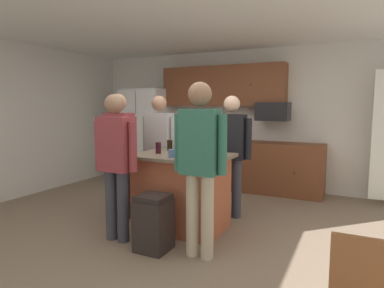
{
  "coord_description": "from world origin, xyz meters",
  "views": [
    {
      "loc": [
        1.93,
        -3.44,
        1.56
      ],
      "look_at": [
        -0.01,
        0.49,
        1.05
      ],
      "focal_mm": 31.22,
      "sensor_mm": 36.0,
      "label": 1
    }
  ],
  "objects_px": {
    "person_guest_left": "(200,157)",
    "mug_blue_stoneware": "(172,153)",
    "kitchen_island": "(182,191)",
    "mug_ceramic_white": "(206,154)",
    "person_elder_center": "(231,148)",
    "person_guest_by_door": "(116,157)",
    "glass_pilsner": "(158,148)",
    "tumbler_amber": "(179,146)",
    "refrigerator": "(147,135)",
    "person_guest_right": "(160,144)",
    "person_host_foreground": "(119,147)",
    "microwave_over_range": "(273,112)",
    "trash_bin": "(154,223)",
    "glass_stout_tall": "(170,145)"
  },
  "relations": [
    {
      "from": "refrigerator",
      "to": "trash_bin",
      "type": "height_order",
      "value": "refrigerator"
    },
    {
      "from": "microwave_over_range",
      "to": "mug_ceramic_white",
      "type": "bearing_deg",
      "value": -94.92
    },
    {
      "from": "tumbler_amber",
      "to": "glass_pilsner",
      "type": "relative_size",
      "value": 0.87
    },
    {
      "from": "glass_pilsner",
      "to": "tumbler_amber",
      "type": "bearing_deg",
      "value": 68.3
    },
    {
      "from": "mug_ceramic_white",
      "to": "kitchen_island",
      "type": "bearing_deg",
      "value": 159.45
    },
    {
      "from": "kitchen_island",
      "to": "person_guest_right",
      "type": "height_order",
      "value": "person_guest_right"
    },
    {
      "from": "person_elder_center",
      "to": "person_guest_left",
      "type": "xyz_separation_m",
      "value": [
        0.14,
        -1.33,
        0.07
      ]
    },
    {
      "from": "glass_stout_tall",
      "to": "kitchen_island",
      "type": "bearing_deg",
      "value": -40.07
    },
    {
      "from": "person_host_foreground",
      "to": "kitchen_island",
      "type": "bearing_deg",
      "value": 0.0
    },
    {
      "from": "mug_blue_stoneware",
      "to": "glass_stout_tall",
      "type": "xyz_separation_m",
      "value": [
        -0.34,
        0.53,
        0.02
      ]
    },
    {
      "from": "mug_blue_stoneware",
      "to": "glass_pilsner",
      "type": "relative_size",
      "value": 0.93
    },
    {
      "from": "person_guest_right",
      "to": "glass_stout_tall",
      "type": "height_order",
      "value": "person_guest_right"
    },
    {
      "from": "person_guest_right",
      "to": "tumbler_amber",
      "type": "relative_size",
      "value": 13.63
    },
    {
      "from": "glass_stout_tall",
      "to": "trash_bin",
      "type": "height_order",
      "value": "glass_stout_tall"
    },
    {
      "from": "person_guest_left",
      "to": "trash_bin",
      "type": "xyz_separation_m",
      "value": [
        -0.51,
        -0.07,
        -0.74
      ]
    },
    {
      "from": "person_guest_by_door",
      "to": "mug_blue_stoneware",
      "type": "bearing_deg",
      "value": -14.86
    },
    {
      "from": "person_guest_by_door",
      "to": "glass_stout_tall",
      "type": "xyz_separation_m",
      "value": [
        0.16,
        0.94,
        0.05
      ]
    },
    {
      "from": "person_elder_center",
      "to": "mug_blue_stoneware",
      "type": "height_order",
      "value": "person_elder_center"
    },
    {
      "from": "kitchen_island",
      "to": "trash_bin",
      "type": "xyz_separation_m",
      "value": [
        0.03,
        -0.7,
        -0.18
      ]
    },
    {
      "from": "tumbler_amber",
      "to": "glass_stout_tall",
      "type": "bearing_deg",
      "value": 177.33
    },
    {
      "from": "microwave_over_range",
      "to": "kitchen_island",
      "type": "xyz_separation_m",
      "value": [
        -0.61,
        -2.31,
        -0.97
      ]
    },
    {
      "from": "person_guest_left",
      "to": "mug_ceramic_white",
      "type": "xyz_separation_m",
      "value": [
        -0.15,
        0.49,
        -0.04
      ]
    },
    {
      "from": "person_elder_center",
      "to": "person_guest_by_door",
      "type": "relative_size",
      "value": 1.0
    },
    {
      "from": "kitchen_island",
      "to": "trash_bin",
      "type": "relative_size",
      "value": 1.97
    },
    {
      "from": "refrigerator",
      "to": "person_guest_left",
      "type": "xyz_separation_m",
      "value": [
        2.54,
        -2.82,
        0.1
      ]
    },
    {
      "from": "microwave_over_range",
      "to": "mug_ceramic_white",
      "type": "xyz_separation_m",
      "value": [
        -0.21,
        -2.46,
        -0.45
      ]
    },
    {
      "from": "refrigerator",
      "to": "glass_pilsner",
      "type": "bearing_deg",
      "value": -53.01
    },
    {
      "from": "mug_ceramic_white",
      "to": "mug_blue_stoneware",
      "type": "bearing_deg",
      "value": -163.87
    },
    {
      "from": "person_elder_center",
      "to": "person_guest_by_door",
      "type": "bearing_deg",
      "value": -3.1
    },
    {
      "from": "person_host_foreground",
      "to": "trash_bin",
      "type": "bearing_deg",
      "value": -35.89
    },
    {
      "from": "microwave_over_range",
      "to": "person_elder_center",
      "type": "xyz_separation_m",
      "value": [
        -0.2,
        -1.61,
        -0.47
      ]
    },
    {
      "from": "person_guest_left",
      "to": "mug_blue_stoneware",
      "type": "height_order",
      "value": "person_guest_left"
    },
    {
      "from": "person_guest_by_door",
      "to": "tumbler_amber",
      "type": "height_order",
      "value": "person_guest_by_door"
    },
    {
      "from": "person_host_foreground",
      "to": "glass_pilsner",
      "type": "bearing_deg",
      "value": -3.73
    },
    {
      "from": "person_guest_by_door",
      "to": "glass_stout_tall",
      "type": "bearing_deg",
      "value": 26.4
    },
    {
      "from": "person_guest_right",
      "to": "person_elder_center",
      "type": "bearing_deg",
      "value": 47.69
    },
    {
      "from": "person_host_foreground",
      "to": "tumbler_amber",
      "type": "relative_size",
      "value": 13.74
    },
    {
      "from": "person_guest_right",
      "to": "person_host_foreground",
      "type": "xyz_separation_m",
      "value": [
        -0.29,
        -0.57,
        0.01
      ]
    },
    {
      "from": "microwave_over_range",
      "to": "person_host_foreground",
      "type": "height_order",
      "value": "person_host_foreground"
    },
    {
      "from": "kitchen_island",
      "to": "person_guest_by_door",
      "type": "bearing_deg",
      "value": -126.29
    },
    {
      "from": "person_guest_right",
      "to": "mug_blue_stoneware",
      "type": "xyz_separation_m",
      "value": [
        0.68,
        -0.81,
        0.02
      ]
    },
    {
      "from": "person_host_foreground",
      "to": "glass_pilsner",
      "type": "distance_m",
      "value": 0.65
    },
    {
      "from": "kitchen_island",
      "to": "mug_ceramic_white",
      "type": "bearing_deg",
      "value": -20.55
    },
    {
      "from": "mug_ceramic_white",
      "to": "tumbler_amber",
      "type": "height_order",
      "value": "tumbler_amber"
    },
    {
      "from": "refrigerator",
      "to": "mug_blue_stoneware",
      "type": "relative_size",
      "value": 14.26
    },
    {
      "from": "mug_blue_stoneware",
      "to": "glass_stout_tall",
      "type": "bearing_deg",
      "value": 122.72
    },
    {
      "from": "person_host_foreground",
      "to": "glass_pilsner",
      "type": "height_order",
      "value": "person_host_foreground"
    },
    {
      "from": "tumbler_amber",
      "to": "person_guest_by_door",
      "type": "bearing_deg",
      "value": -108.2
    },
    {
      "from": "person_guest_right",
      "to": "mug_ceramic_white",
      "type": "bearing_deg",
      "value": 6.37
    },
    {
      "from": "microwave_over_range",
      "to": "trash_bin",
      "type": "distance_m",
      "value": 3.27
    }
  ]
}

